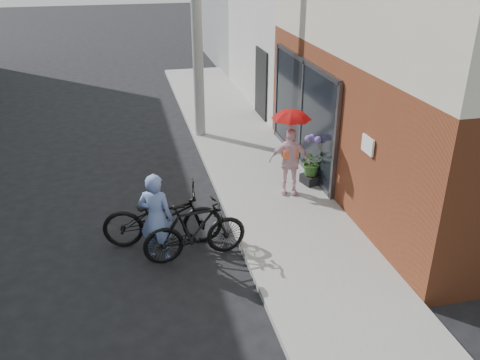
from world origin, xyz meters
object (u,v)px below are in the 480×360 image
object	(u,v)px
kimono_woman	(289,161)
planter	(311,179)
utility_pole	(196,8)
bike_left	(163,217)
bike_right	(195,231)
officer	(156,218)

from	to	relation	value
kimono_woman	planter	distance (m)	0.96
utility_pole	bike_left	xyz separation A→B (m)	(-1.53, -5.26, -2.94)
utility_pole	kimono_woman	bearing A→B (deg)	-72.71
kimono_woman	planter	world-z (taller)	kimono_woman
utility_pole	kimono_woman	distance (m)	4.98
kimono_woman	planter	xyz separation A→B (m)	(0.65, 0.34, -0.63)
bike_left	kimono_woman	xyz separation A→B (m)	(2.78, 1.23, 0.28)
planter	bike_right	bearing A→B (deg)	-143.64
utility_pole	kimono_woman	world-z (taller)	utility_pole
bike_left	planter	xyz separation A→B (m)	(3.43, 1.57, -0.34)
utility_pole	planter	size ratio (longest dim) A/B	18.43
bike_right	planter	xyz separation A→B (m)	(2.93, 2.16, -0.33)
officer	planter	world-z (taller)	officer
bike_right	kimono_woman	distance (m)	2.93
officer	bike_right	xyz separation A→B (m)	(0.64, -0.09, -0.27)
planter	utility_pole	bearing A→B (deg)	117.22
officer	bike_left	xyz separation A→B (m)	(0.14, 0.49, -0.26)
utility_pole	officer	distance (m)	6.56
bike_right	kimono_woman	bearing A→B (deg)	-57.27
officer	planter	distance (m)	4.16
bike_right	planter	world-z (taller)	bike_right
utility_pole	planter	world-z (taller)	utility_pole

